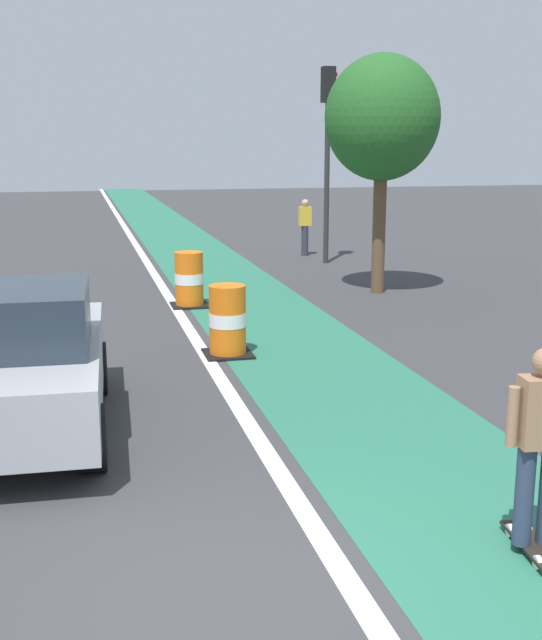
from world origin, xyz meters
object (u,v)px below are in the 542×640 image
at_px(street_tree_sidewalk, 382,119).
at_px(pedestrian_crossing, 305,226).
at_px(skateboarder_on_lane, 540,445).
at_px(traffic_barrel_front, 228,321).
at_px(traffic_barrel_mid, 189,280).
at_px(parked_sedan_nearest, 16,362).
at_px(traffic_light_corner, 328,130).

bearing_deg(street_tree_sidewalk, pedestrian_crossing, 89.31).
xyz_separation_m(skateboarder_on_lane, traffic_barrel_front, (-1.24, 6.54, -0.38)).
distance_m(skateboarder_on_lane, pedestrian_crossing, 17.14).
height_order(traffic_barrel_mid, pedestrian_crossing, pedestrian_crossing).
bearing_deg(street_tree_sidewalk, parked_sedan_nearest, -134.44).
bearing_deg(parked_sedan_nearest, traffic_barrel_front, 43.85).
relative_size(traffic_light_corner, pedestrian_crossing, 3.17).
xyz_separation_m(skateboarder_on_lane, parked_sedan_nearest, (-4.14, 3.75, -0.08)).
relative_size(skateboarder_on_lane, pedestrian_crossing, 1.05).
distance_m(traffic_barrel_front, traffic_light_corner, 10.27).
bearing_deg(street_tree_sidewalk, traffic_barrel_front, -133.30).
xyz_separation_m(traffic_light_corner, pedestrian_crossing, (-0.15, 1.54, -2.64)).
distance_m(traffic_barrel_front, street_tree_sidewalk, 6.80).
xyz_separation_m(parked_sedan_nearest, street_tree_sidewalk, (7.04, 7.18, 2.83)).
relative_size(parked_sedan_nearest, traffic_barrel_front, 3.83).
height_order(parked_sedan_nearest, street_tree_sidewalk, street_tree_sidewalk).
xyz_separation_m(parked_sedan_nearest, traffic_barrel_mid, (2.85, 6.65, -0.30)).
bearing_deg(pedestrian_crossing, street_tree_sidewalk, -90.69).
relative_size(pedestrian_crossing, street_tree_sidewalk, 0.32).
relative_size(skateboarder_on_lane, parked_sedan_nearest, 0.40).
bearing_deg(parked_sedan_nearest, street_tree_sidewalk, 45.56).
bearing_deg(skateboarder_on_lane, pedestrian_crossing, 80.02).
height_order(skateboarder_on_lane, traffic_light_corner, traffic_light_corner).
relative_size(skateboarder_on_lane, traffic_light_corner, 0.33).
relative_size(traffic_barrel_mid, street_tree_sidewalk, 0.22).
distance_m(skateboarder_on_lane, traffic_light_corner, 15.87).
height_order(skateboarder_on_lane, traffic_barrel_front, skateboarder_on_lane).
bearing_deg(traffic_barrel_mid, skateboarder_on_lane, -82.95).
distance_m(parked_sedan_nearest, pedestrian_crossing, 14.93).
height_order(pedestrian_crossing, street_tree_sidewalk, street_tree_sidewalk).
bearing_deg(traffic_light_corner, skateboarder_on_lane, -101.50).
relative_size(skateboarder_on_lane, street_tree_sidewalk, 0.34).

